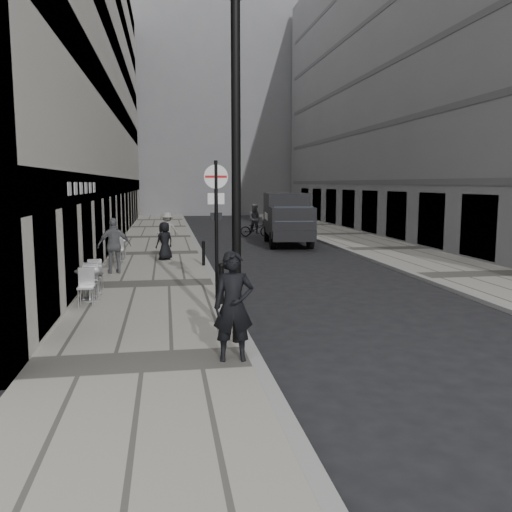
{
  "coord_description": "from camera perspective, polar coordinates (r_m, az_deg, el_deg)",
  "views": [
    {
      "loc": [
        -1.54,
        -6.73,
        3.24
      ],
      "look_at": [
        0.71,
        6.78,
        1.4
      ],
      "focal_mm": 38.0,
      "sensor_mm": 36.0,
      "label": 1
    }
  ],
  "objects": [
    {
      "name": "cafe_table_far",
      "position": [
        22.91,
        -14.14,
        0.78
      ],
      "size": [
        0.72,
        1.63,
        0.93
      ],
      "color": "#B4B3B6",
      "rests_on": "sidewalk"
    },
    {
      "name": "bollard_near",
      "position": [
        14.14,
        -3.66,
        -3.03
      ],
      "size": [
        0.13,
        0.13,
        1.01
      ],
      "primitive_type": "cylinder",
      "color": "black",
      "rests_on": "sidewalk"
    },
    {
      "name": "building_far",
      "position": [
        63.28,
        -6.86,
        14.65
      ],
      "size": [
        24.0,
        16.0,
        22.0
      ],
      "primitive_type": "cube",
      "color": "slate",
      "rests_on": "ground"
    },
    {
      "name": "building_left",
      "position": [
        32.07,
        -18.17,
        17.63
      ],
      "size": [
        4.0,
        45.0,
        18.0
      ],
      "primitive_type": "cube",
      "color": "#B6B1A5",
      "rests_on": "ground"
    },
    {
      "name": "lamppost",
      "position": [
        10.46,
        -2.12,
        11.47
      ],
      "size": [
        0.31,
        0.31,
        6.86
      ],
      "color": "black",
      "rests_on": "sidewalk"
    },
    {
      "name": "pedestrian_a",
      "position": [
        19.46,
        -14.69,
        1.06
      ],
      "size": [
        1.21,
        0.71,
        1.94
      ],
      "primitive_type": "imported",
      "rotation": [
        0.0,
        0.0,
        3.36
      ],
      "color": "slate",
      "rests_on": "sidewalk"
    },
    {
      "name": "pedestrian_c",
      "position": [
        22.49,
        -9.59,
        1.58
      ],
      "size": [
        0.91,
        0.84,
        1.56
      ],
      "primitive_type": "imported",
      "rotation": [
        0.0,
        0.0,
        3.74
      ],
      "color": "black",
      "rests_on": "sidewalk"
    },
    {
      "name": "panel_van",
      "position": [
        28.86,
        3.3,
        4.25
      ],
      "size": [
        2.73,
        5.96,
        2.72
      ],
      "rotation": [
        0.0,
        0.0,
        -0.11
      ],
      "color": "black",
      "rests_on": "ground"
    },
    {
      "name": "walking_man",
      "position": [
        9.57,
        -2.38,
        -5.31
      ],
      "size": [
        0.74,
        0.51,
        1.95
      ],
      "primitive_type": "imported",
      "rotation": [
        0.0,
        0.0,
        -0.06
      ],
      "color": "black",
      "rests_on": "sidewalk"
    },
    {
      "name": "building_right",
      "position": [
        35.53,
        17.59,
        18.28
      ],
      "size": [
        6.0,
        45.0,
        20.0
      ],
      "primitive_type": "cube",
      "color": "slate",
      "rests_on": "ground"
    },
    {
      "name": "sidewalk",
      "position": [
        24.94,
        -10.44,
        0.2
      ],
      "size": [
        4.0,
        60.0,
        0.12
      ],
      "primitive_type": "cube",
      "color": "gray",
      "rests_on": "ground"
    },
    {
      "name": "sign_post",
      "position": [
        14.63,
        -4.21,
        4.75
      ],
      "size": [
        0.64,
        0.1,
        3.72
      ],
      "rotation": [
        0.0,
        0.0,
        0.01
      ],
      "color": "black",
      "rests_on": "sidewalk"
    },
    {
      "name": "cafe_table_near",
      "position": [
        15.14,
        -17.15,
        -2.71
      ],
      "size": [
        0.75,
        1.69,
        0.96
      ],
      "color": "silver",
      "rests_on": "sidewalk"
    },
    {
      "name": "pedestrian_b",
      "position": [
        27.33,
        -9.32,
        2.78
      ],
      "size": [
        1.18,
        0.8,
        1.69
      ],
      "primitive_type": "imported",
      "rotation": [
        0.0,
        0.0,
        3.31
      ],
      "color": "gray",
      "rests_on": "sidewalk"
    },
    {
      "name": "bollard_far",
      "position": [
        20.8,
        -5.55,
        0.22
      ],
      "size": [
        0.12,
        0.12,
        0.89
      ],
      "primitive_type": "cylinder",
      "color": "black",
      "rests_on": "sidewalk"
    },
    {
      "name": "ground",
      "position": [
        7.63,
        3.25,
        -17.5
      ],
      "size": [
        120.0,
        120.0,
        0.0
      ],
      "primitive_type": "plane",
      "color": "black",
      "rests_on": "ground"
    },
    {
      "name": "cyclist",
      "position": [
        33.12,
        -0.05,
        3.4
      ],
      "size": [
        1.95,
        1.07,
        2.0
      ],
      "rotation": [
        0.0,
        0.0,
        -0.24
      ],
      "color": "black",
      "rests_on": "ground"
    },
    {
      "name": "far_sidewalk",
      "position": [
        27.07,
        13.53,
        0.69
      ],
      "size": [
        4.0,
        60.0,
        0.12
      ],
      "primitive_type": "cube",
      "color": "gray",
      "rests_on": "ground"
    },
    {
      "name": "cafe_table_mid",
      "position": [
        15.88,
        -16.79,
        -2.24
      ],
      "size": [
        0.74,
        1.66,
        0.95
      ],
      "color": "#B4B5B7",
      "rests_on": "sidewalk"
    }
  ]
}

